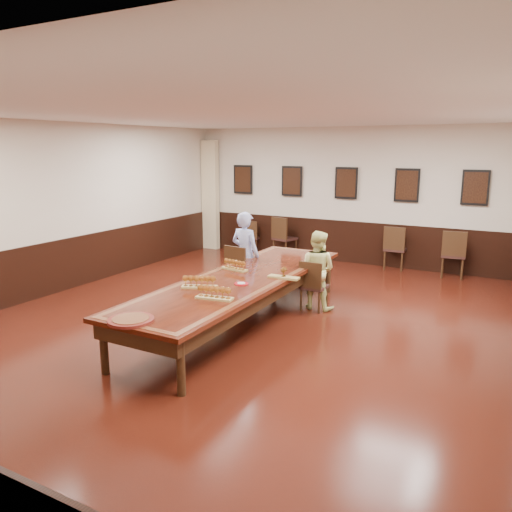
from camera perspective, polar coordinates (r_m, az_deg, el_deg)
The scene contains 23 objects.
floor at distance 7.95m, azimuth -1.74°, elevation -7.82°, with size 8.00×10.00×0.02m, color black.
ceiling at distance 7.48m, azimuth -1.90°, elevation 16.03°, with size 8.00×10.00×0.02m, color white.
wall_back at distance 12.10m, azimuth 10.32°, elevation 6.80°, with size 8.00×0.02×3.20m, color beige.
wall_left at distance 10.16m, azimuth -21.82°, elevation 5.09°, with size 0.02×10.00×3.20m, color beige.
chair_man at distance 9.15m, azimuth -1.61°, elevation -1.76°, with size 0.47×0.51×1.00m, color #311916, non-canonical shape.
chair_woman at distance 8.55m, azimuth 6.67°, elevation -3.30°, with size 0.41×0.44×0.87m, color #311916, non-canonical shape.
spare_chair_a at distance 13.11m, azimuth -0.49°, elevation 2.25°, with size 0.40×0.44×0.86m, color #311916, non-canonical shape.
spare_chair_b at distance 12.55m, azimuth 3.32°, elevation 2.18°, with size 0.48×0.53×1.03m, color #311916, non-canonical shape.
spare_chair_c at distance 11.74m, azimuth 15.64°, elevation 0.94°, with size 0.47×0.51×1.00m, color #311916, non-canonical shape.
spare_chair_d at distance 11.41m, azimuth 21.61°, elevation 0.26°, with size 0.48×0.52×1.02m, color #311916, non-canonical shape.
person_man at distance 9.17m, azimuth -1.23°, elevation 0.17°, with size 0.58×0.38×1.59m, color #5369D1.
person_woman at distance 8.57m, azimuth 6.96°, elevation -1.59°, with size 0.67×0.52×1.35m, color #E7E790.
pink_phone at distance 7.76m, azimuth 3.42°, elevation -2.40°, with size 0.06×0.13×0.01m, color #E84D78.
curtain at distance 13.60m, azimuth -5.24°, elevation 6.91°, with size 0.45×0.18×2.90m, color #CFBC8E.
wainscoting at distance 7.79m, azimuth -1.76°, elevation -4.29°, with size 8.00×10.00×1.00m.
conference_table at distance 7.75m, azimuth -1.77°, elevation -3.50°, with size 1.40×5.00×0.76m.
posters at distance 12.01m, azimuth 10.26°, elevation 8.20°, with size 6.14×0.04×0.74m.
flight_a at distance 8.18m, azimuth -2.47°, elevation -1.07°, with size 0.49×0.22×0.17m.
flight_b at distance 7.67m, azimuth 3.19°, elevation -1.96°, with size 0.50×0.17×0.18m.
flight_c at distance 7.18m, azimuth -6.51°, elevation -3.00°, with size 0.52×0.35×0.19m.
flight_d at distance 6.64m, azimuth -4.78°, elevation -4.24°, with size 0.52×0.23×0.19m.
red_plate_grp at distance 7.34m, azimuth -1.68°, elevation -3.20°, with size 0.21×0.21×0.03m.
carved_platter at distance 6.00m, azimuth -14.12°, elevation -7.09°, with size 0.65×0.65×0.04m.
Camera 1 is at (3.77, -6.44, 2.73)m, focal length 35.00 mm.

